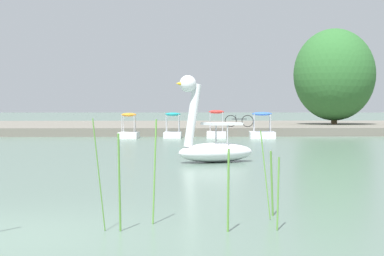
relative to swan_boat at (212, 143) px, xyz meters
The scene contains 10 objects.
ground_plane 12.08m from the swan_boat, 106.73° to the right, with size 518.86×518.86×0.00m, color #567060.
shore_bank_far 30.31m from the swan_boat, 96.58° to the left, with size 132.67×23.27×0.50m, color #6B665B.
swan_boat is the anchor object (origin of this frame).
pedal_boat_orange 17.05m from the swan_boat, 101.75° to the left, with size 1.14×1.83×1.39m.
pedal_boat_teal 17.13m from the swan_boat, 93.51° to the left, with size 1.06×1.79×1.41m.
pedal_boat_red 17.07m from the swan_boat, 85.36° to the left, with size 1.20×2.00×1.55m.
pedal_boat_blue 17.08m from the swan_boat, 76.84° to the left, with size 1.54×2.29×1.44m.
tree_willow_overhanging 29.19m from the swan_boat, 68.73° to the left, with size 8.01×7.99×6.80m.
bicycle_parked 21.13m from the swan_boat, 81.63° to the left, with size 1.76×0.32×0.75m.
reed_clump_foreground 11.18m from the swan_boat, 97.12° to the right, with size 3.93×1.38×1.51m.
Camera 1 is at (2.10, -8.76, 1.64)m, focal length 62.87 mm.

